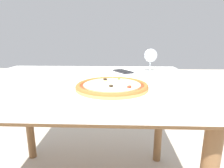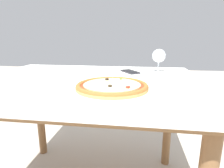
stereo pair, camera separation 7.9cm
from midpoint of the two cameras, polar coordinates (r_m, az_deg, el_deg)
The scene contains 5 objects.
dining_table at distance 1.04m, azimuth -5.77°, elevation -3.58°, with size 1.25×1.01×0.75m.
pizza_plate at distance 0.79m, azimuth 2.85°, elevation -0.94°, with size 0.34×0.34×0.04m.
fork at distance 1.20m, azimuth -19.67°, elevation 2.63°, with size 0.06×0.17×0.00m.
wine_glass_far_left at distance 1.27m, azimuth 15.86°, elevation 8.12°, with size 0.09×0.09×0.15m.
cell_phone at distance 1.23m, azimuth 7.35°, elevation 3.75°, with size 0.14×0.16×0.01m.
Camera 2 is at (0.28, -0.95, 0.97)m, focal length 30.00 mm.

